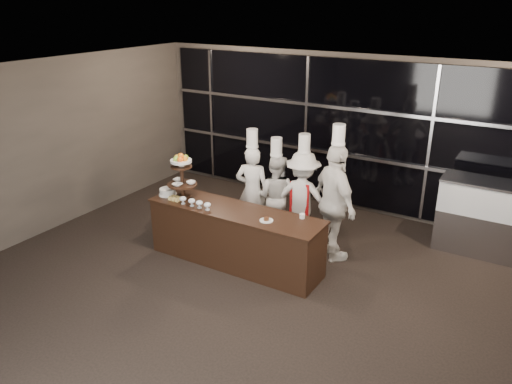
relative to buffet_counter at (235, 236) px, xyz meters
The scene contains 14 objects.
room 2.38m from the buffet_counter, 63.97° to the right, with size 10.00×10.00×10.00m.
window_wall 3.32m from the buffet_counter, 72.71° to the left, with size 8.60×0.10×2.80m.
buffet_counter is the anchor object (origin of this frame).
display_stand 1.33m from the buffet_counter, behind, with size 0.48×0.48×0.74m.
compotes 0.82m from the buffet_counter, 159.22° to the right, with size 0.58×0.11×0.12m.
layer_cake 1.37m from the buffet_counter, behind, with size 0.30×0.30×0.11m.
pastry_squares 1.15m from the buffet_counter, behind, with size 0.20×0.13×0.05m.
small_plate 0.78m from the buffet_counter, ahead, with size 0.20×0.20×0.05m.
chef_cup 1.16m from the buffet_counter, 13.75° to the left, with size 0.08×0.08×0.07m, color white.
display_case 4.00m from the buffet_counter, 36.50° to the left, with size 1.37×0.60×1.24m.
chef_a 1.15m from the buffet_counter, 107.11° to the left, with size 0.68×0.54×1.91m.
chef_b 1.23m from the buffet_counter, 87.28° to the left, with size 0.80×0.67×1.78m.
chef_c 1.40m from the buffet_counter, 66.45° to the left, with size 1.12×0.76×1.90m.
chef_d 1.64m from the buffet_counter, 37.63° to the left, with size 1.17×1.06×2.21m.
Camera 1 is at (2.94, -3.88, 3.95)m, focal length 35.00 mm.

